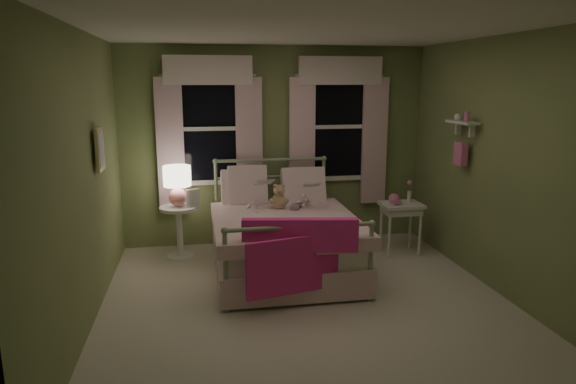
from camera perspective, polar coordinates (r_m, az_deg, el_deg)
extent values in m
plane|color=silver|center=(5.17, 2.21, -12.32)|extent=(4.20, 4.20, 0.00)
plane|color=white|center=(4.73, 2.48, 17.70)|extent=(4.20, 4.20, 0.00)
plane|color=#869559|center=(6.83, -1.46, 5.09)|extent=(4.00, 0.00, 4.00)
plane|color=#869559|center=(2.82, 11.53, -5.51)|extent=(4.00, 0.00, 4.00)
plane|color=#869559|center=(4.78, -21.81, 1.11)|extent=(0.00, 4.20, 4.20)
plane|color=#869559|center=(5.56, 22.92, 2.48)|extent=(0.00, 4.20, 4.20)
cube|color=white|center=(5.87, -0.55, -4.88)|extent=(1.44, 1.94, 0.26)
cube|color=white|center=(5.95, -0.54, -7.09)|extent=(1.54, 2.02, 0.30)
cube|color=white|center=(5.68, -0.30, -3.59)|extent=(1.58, 1.75, 0.14)
cylinder|color=#9EB793|center=(5.84, -7.28, -6.32)|extent=(0.04, 1.90, 0.04)
cylinder|color=#9EB793|center=(6.06, 5.94, -5.61)|extent=(0.04, 1.90, 0.04)
cylinder|color=#9EB793|center=(6.70, -7.94, -1.48)|extent=(0.04, 0.04, 1.15)
cylinder|color=#9EB793|center=(6.89, 3.94, -1.00)|extent=(0.04, 0.04, 1.15)
sphere|color=#9EB793|center=(6.59, -8.09, 3.39)|extent=(0.07, 0.07, 0.07)
sphere|color=#9EB793|center=(6.78, 4.01, 3.74)|extent=(0.07, 0.07, 0.07)
cylinder|color=#9EB793|center=(6.65, -1.95, 3.59)|extent=(1.42, 0.04, 0.04)
cylinder|color=#9EB793|center=(6.68, -1.94, 1.72)|extent=(1.38, 0.03, 0.03)
cylinder|color=#9EB793|center=(4.89, -6.95, -8.79)|extent=(0.04, 0.04, 0.80)
cylinder|color=#9EB793|center=(5.16, 9.15, -7.75)|extent=(0.04, 0.04, 0.80)
sphere|color=#9EB793|center=(4.77, -7.07, -4.30)|extent=(0.07, 0.07, 0.07)
sphere|color=#9EB793|center=(5.03, 9.31, -3.47)|extent=(0.07, 0.07, 0.07)
cylinder|color=#9EB793|center=(4.85, 1.35, -3.91)|extent=(1.42, 0.04, 0.04)
cube|color=white|center=(6.40, -4.95, 0.03)|extent=(0.55, 0.32, 0.57)
cube|color=white|center=(6.51, 1.72, 0.28)|extent=(0.55, 0.32, 0.57)
cube|color=white|center=(6.39, -4.52, 0.75)|extent=(0.48, 0.30, 0.51)
cube|color=#F22F95|center=(4.87, 1.34, -4.82)|extent=(1.10, 0.28, 0.32)
cube|color=#EA2D8D|center=(4.90, 1.49, -8.08)|extent=(1.08, 0.29, 0.55)
imported|color=#F7D1DD|center=(6.15, -3.83, 0.50)|extent=(0.24, 0.16, 0.66)
imported|color=#F7D1DD|center=(6.24, 1.30, 0.58)|extent=(0.39, 0.36, 0.64)
imported|color=beige|center=(5.89, -3.57, 0.60)|extent=(0.21, 0.13, 0.26)
imported|color=beige|center=(5.99, 1.77, 0.39)|extent=(0.20, 0.12, 0.26)
sphere|color=tan|center=(6.07, -1.02, -1.08)|extent=(0.19, 0.19, 0.19)
sphere|color=tan|center=(6.02, -1.00, 0.17)|extent=(0.13, 0.13, 0.13)
sphere|color=tan|center=(6.00, -1.42, 0.67)|extent=(0.05, 0.05, 0.05)
sphere|color=tan|center=(6.02, -0.58, 0.70)|extent=(0.05, 0.05, 0.05)
sphere|color=tan|center=(6.03, -1.73, -0.99)|extent=(0.07, 0.07, 0.07)
sphere|color=tan|center=(6.05, -0.23, -0.93)|extent=(0.07, 0.07, 0.07)
sphere|color=#8C6B51|center=(5.97, -0.92, 0.01)|extent=(0.05, 0.05, 0.05)
cylinder|color=white|center=(6.40, -12.07, -1.77)|extent=(0.46, 0.46, 0.04)
cylinder|color=white|center=(6.48, -11.95, -4.43)|extent=(0.08, 0.08, 0.60)
cylinder|color=white|center=(6.57, -11.84, -6.98)|extent=(0.34, 0.34, 0.03)
sphere|color=pink|center=(6.37, -12.13, -0.54)|extent=(0.22, 0.22, 0.22)
cylinder|color=pink|center=(6.34, -12.18, 0.51)|extent=(0.03, 0.03, 0.13)
cylinder|color=#FFEAC6|center=(6.32, -12.24, 1.76)|extent=(0.33, 0.33, 0.24)
imported|color=beige|center=(6.31, -11.20, -1.66)|extent=(0.21, 0.25, 0.02)
cube|color=white|center=(6.58, 12.48, -1.40)|extent=(0.50, 0.40, 0.04)
cube|color=white|center=(6.60, 12.46, -1.99)|extent=(0.44, 0.34, 0.08)
cylinder|color=white|center=(6.46, 11.21, -4.55)|extent=(0.04, 0.04, 0.60)
cylinder|color=white|center=(6.61, 14.46, -4.32)|extent=(0.04, 0.04, 0.60)
cylinder|color=white|center=(6.73, 10.29, -3.84)|extent=(0.04, 0.04, 0.60)
cylinder|color=white|center=(6.87, 13.43, -3.63)|extent=(0.04, 0.04, 0.60)
sphere|color=pink|center=(6.53, 11.70, -0.76)|extent=(0.14, 0.14, 0.14)
cube|color=pink|center=(6.45, 11.99, -1.11)|extent=(0.11, 0.06, 0.04)
cylinder|color=white|center=(6.65, 13.31, -0.50)|extent=(0.05, 0.05, 0.14)
cylinder|color=#4C7F3F|center=(6.63, 13.36, 0.43)|extent=(0.01, 0.01, 0.12)
sphere|color=pink|center=(6.62, 13.39, 1.02)|extent=(0.06, 0.06, 0.06)
cube|color=black|center=(6.71, -8.70, 6.97)|extent=(0.76, 0.02, 1.35)
cube|color=white|center=(6.66, -8.89, 12.96)|extent=(0.84, 0.05, 0.06)
cube|color=white|center=(6.79, -8.50, 1.07)|extent=(0.84, 0.05, 0.06)
cube|color=white|center=(6.69, -12.14, 6.83)|extent=(0.06, 0.05, 1.40)
cube|color=white|center=(6.71, -5.25, 7.06)|extent=(0.06, 0.05, 1.40)
cube|color=white|center=(6.69, -8.69, 6.96)|extent=(0.76, 0.04, 0.05)
cube|color=silver|center=(6.67, -12.94, 5.05)|extent=(0.34, 0.06, 1.70)
cube|color=silver|center=(6.70, -4.33, 5.35)|extent=(0.34, 0.06, 1.70)
cube|color=white|center=(6.60, -8.88, 13.23)|extent=(1.10, 0.08, 0.36)
cylinder|color=white|center=(6.64, -8.88, 12.71)|extent=(1.20, 0.03, 0.03)
cube|color=black|center=(6.96, 5.54, 7.24)|extent=(0.76, 0.02, 1.35)
cube|color=white|center=(6.92, 5.71, 13.01)|extent=(0.84, 0.05, 0.06)
cube|color=white|center=(7.04, 5.47, 1.54)|extent=(0.84, 0.05, 0.06)
cube|color=white|center=(6.85, 2.33, 7.21)|extent=(0.06, 0.05, 1.40)
cube|color=white|center=(7.06, 8.74, 7.23)|extent=(0.06, 0.05, 1.40)
cube|color=white|center=(6.94, 5.58, 7.23)|extent=(0.76, 0.04, 0.05)
cube|color=white|center=(6.80, 1.57, 5.49)|extent=(0.34, 0.06, 1.70)
cube|color=silver|center=(7.07, 9.57, 5.58)|extent=(0.34, 0.06, 1.70)
cube|color=white|center=(6.86, 5.86, 13.27)|extent=(1.10, 0.08, 0.36)
cylinder|color=white|center=(6.89, 5.76, 12.77)|extent=(1.20, 0.03, 0.03)
cube|color=white|center=(6.06, 18.77, 7.34)|extent=(0.15, 0.50, 0.03)
cube|color=white|center=(5.95, 19.75, 6.42)|extent=(0.06, 0.03, 0.14)
cube|color=white|center=(6.21, 18.39, 6.73)|extent=(0.06, 0.03, 0.14)
cylinder|color=pink|center=(5.96, 19.28, 7.92)|extent=(0.06, 0.06, 0.10)
sphere|color=white|center=(6.14, 18.36, 7.90)|extent=(0.08, 0.08, 0.08)
cube|color=pink|center=(6.10, 18.63, 4.07)|extent=(0.08, 0.18, 0.26)
cube|color=beige|center=(5.32, -20.19, 4.48)|extent=(0.03, 0.32, 0.42)
cube|color=silver|center=(5.32, -20.03, 4.49)|extent=(0.01, 0.25, 0.34)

